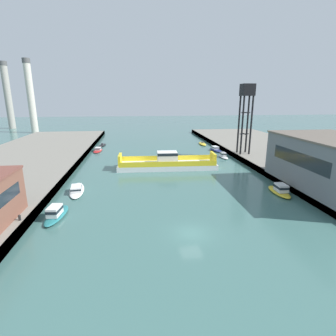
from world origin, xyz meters
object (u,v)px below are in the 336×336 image
Objects in this scene: moored_boat_upstream_a at (56,213)px; crane_tower at (247,101)px; warehouse_shed at (336,163)px; moored_boat_upstream_b at (215,149)px; moored_boat_near_right at (77,189)px; moored_boat_far_right at (102,145)px; smokestack_distant_a at (30,94)px; moored_boat_near_left at (98,150)px; chain_ferry at (167,163)px; moored_boat_far_left at (223,156)px; moored_boat_mid_right at (280,190)px; smokestack_distant_b at (7,94)px; moored_boat_mid_left at (202,144)px.

moored_boat_upstream_a is 0.39× the size of crane_tower.
moored_boat_upstream_b is at bearing 102.28° from warehouse_shed.
moored_boat_near_right is 1.38× the size of moored_boat_far_right.
moored_boat_upstream_a is 0.96× the size of moored_boat_upstream_b.
moored_boat_near_right is 0.27× the size of smokestack_distant_a.
crane_tower is (38.62, -13.45, 13.95)m from moored_boat_near_left.
moored_boat_near_right is at bearing -141.74° from chain_ferry.
moored_boat_far_left is (15.92, 8.94, -0.63)m from chain_ferry.
chain_ferry is 24.58m from moored_boat_mid_right.
warehouse_shed is at bearing -49.55° from moored_boat_far_right.
smokestack_distant_b is at bearing 128.28° from chain_ferry.
chain_ferry is 3.11× the size of moored_boat_upstream_b.
moored_boat_near_left is 59.02m from warehouse_shed.
moored_boat_upstream_b reaches higher than moored_boat_near_left.
moored_boat_near_right is 1.35× the size of moored_boat_mid_right.
moored_boat_mid_left is 32.99m from moored_boat_far_right.
moored_boat_near_left is 43.21m from crane_tower.
moored_boat_mid_right is 0.30× the size of warehouse_shed.
smokestack_distant_b is at bearing 141.00° from moored_boat_upstream_b.
moored_boat_near_left is 44.48m from moored_boat_upstream_a.
moored_boat_far_right is at bearing 130.45° from warehouse_shed.
moored_boat_far_left is at bearing 43.87° from moored_boat_upstream_a.
moored_boat_mid_right reaches higher than moored_boat_upstream_a.
moored_boat_near_left is at bearing 136.31° from warehouse_shed.
moored_boat_far_left is at bearing 34.14° from moored_boat_near_right.
chain_ferry is at bearing -59.85° from moored_boat_far_right.
moored_boat_far_right is at bearing 147.52° from moored_boat_far_left.
smokestack_distant_a is (-75.73, 86.98, 11.33)m from warehouse_shed.
warehouse_shed reaches higher than moored_boat_far_left.
moored_boat_far_left is at bearing -94.18° from moored_boat_upstream_b.
crane_tower is (38.23, 31.02, 13.72)m from moored_boat_upstream_a.
moored_boat_mid_right is at bearing -55.13° from moored_boat_far_right.
moored_boat_mid_right reaches higher than moored_boat_near_right.
moored_boat_upstream_b is (1.21, -10.80, 0.21)m from moored_boat_mid_left.
moored_boat_far_left is at bearing 167.60° from crane_tower.
moored_boat_upstream_a is 53.35m from moored_boat_upstream_b.
crane_tower is at bearing 80.37° from moored_boat_mid_right.
smokestack_distant_b reaches higher than moored_boat_mid_left.
moored_boat_near_right is 1.51× the size of moored_boat_far_left.
moored_boat_upstream_a is at bearing -89.86° from moored_boat_far_right.
moored_boat_near_left is 84.51m from smokestack_distant_b.
moored_boat_near_right is (-16.84, -13.28, -0.69)m from chain_ferry.
moored_boat_upstream_a reaches higher than moored_boat_upstream_b.
chain_ferry is 18.27m from moored_boat_far_left.
moored_boat_mid_right is (0.95, -47.12, 0.39)m from moored_boat_mid_left.
moored_boat_mid_right is at bearing -90.41° from moored_boat_upstream_b.
moored_boat_upstream_a is at bearing -89.49° from moored_boat_near_left.
moored_boat_near_left is 34.04m from moored_boat_mid_left.
moored_boat_near_right is 45.35m from crane_tower.
moored_boat_mid_right is at bearing 8.04° from moored_boat_upstream_a.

